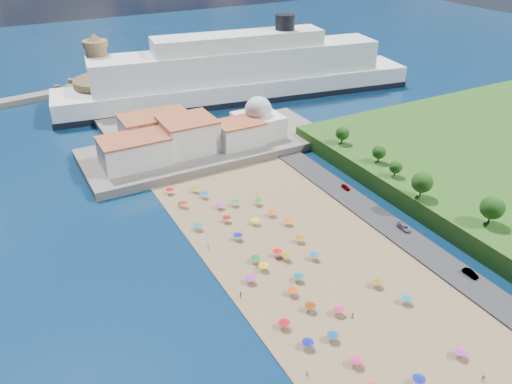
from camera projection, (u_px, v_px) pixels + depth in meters
ground at (290, 267)px, 124.13m from camera, size 700.00×700.00×0.00m
terrace at (208, 147)px, 183.27m from camera, size 90.00×36.00×3.00m
jetty at (123, 127)px, 200.99m from camera, size 18.00×70.00×2.40m
waterfront_buildings at (172, 137)px, 175.18m from camera, size 57.00×29.00×11.00m
domed_building at (258, 120)px, 186.37m from camera, size 16.00×16.00×15.00m
fortress at (103, 93)px, 221.18m from camera, size 40.00×40.00×32.40m
cruise_ship at (240, 75)px, 229.96m from camera, size 168.48×49.43×36.45m
beach_parasols at (304, 282)px, 115.81m from camera, size 32.06×115.24×2.20m
beachgoers at (277, 282)px, 117.45m from camera, size 32.15×95.32×1.89m
parked_cars at (406, 229)px, 136.64m from camera, size 2.13×52.52×1.34m
hillside_trees at (469, 204)px, 131.08m from camera, size 11.71×106.28×7.94m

